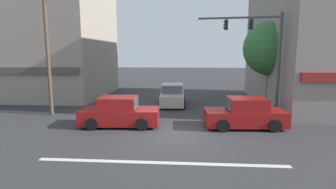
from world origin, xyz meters
name	(u,v)px	position (x,y,z in m)	size (l,w,h in m)	color
ground_plane	(168,133)	(0.00, 0.00, 0.00)	(120.00, 120.00, 0.00)	#333335
lane_marking_stripe	(161,163)	(0.00, -3.50, 0.00)	(9.00, 0.24, 0.01)	silver
building_left_block	(45,39)	(-12.06, 11.04, 5.14)	(10.81, 9.91, 10.29)	gray
street_tree	(271,48)	(6.77, 7.04, 4.20)	(3.84, 3.84, 6.13)	#4C3823
utility_pole_near_left	(48,52)	(-7.71, 3.44, 3.92)	(1.40, 0.22, 7.55)	brown
traffic_light_mast	(262,48)	(5.32, 3.84, 4.18)	(4.86, 0.72, 6.20)	#47474C
sedan_parked_curbside	(120,113)	(-2.69, 1.12, 0.71)	(4.19, 2.06, 1.58)	maroon
sedan_approaching_near	(172,95)	(-0.21, 7.19, 0.71)	(1.96, 4.14, 1.58)	#B7B29E
sedan_waiting_far	(245,114)	(3.93, 1.32, 0.71)	(4.19, 2.06, 1.58)	maroon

